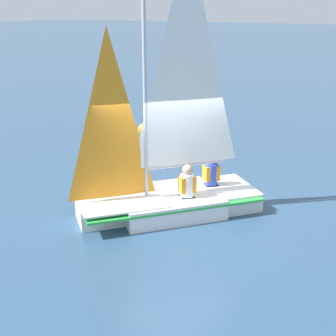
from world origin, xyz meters
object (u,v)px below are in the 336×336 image
object	(u,v)px
sailor_helm	(187,189)
sailor_crew	(211,177)
buoy_marker	(144,130)
sailboat_main	(169,180)

from	to	relation	value
sailor_helm	sailor_crew	size ratio (longest dim) A/B	1.00
sailor_crew	sailor_helm	bearing A→B (deg)	32.38
sailor_helm	buoy_marker	xyz separation A→B (m)	(4.81, -5.16, -0.45)
sailboat_main	buoy_marker	world-z (taller)	sailboat_main
buoy_marker	sailboat_main	bearing A→B (deg)	129.97
buoy_marker	sailor_helm	bearing A→B (deg)	133.02
sailboat_main	buoy_marker	size ratio (longest dim) A/B	6.36
sailor_helm	buoy_marker	distance (m)	7.07
sailor_crew	buoy_marker	distance (m)	6.51
sailor_helm	buoy_marker	size ratio (longest dim) A/B	1.27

